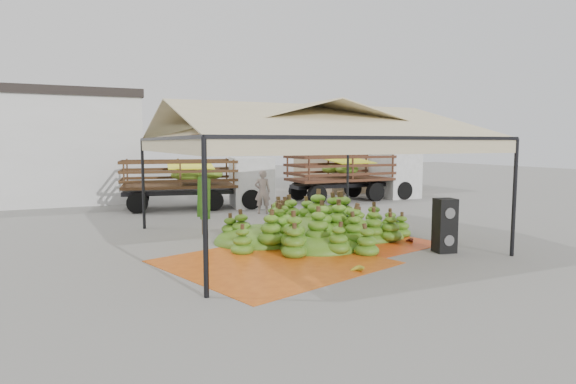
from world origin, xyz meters
name	(u,v)px	position (x,y,z in m)	size (l,w,h in m)	color
ground	(303,240)	(0.00, 0.00, 0.00)	(90.00, 90.00, 0.00)	slate
canopy_tent	(303,129)	(0.00, 0.00, 3.30)	(8.10, 8.10, 4.00)	black
building_tan	(354,156)	(10.00, 13.00, 2.07)	(6.30, 5.30, 4.10)	tan
tarp_left	(273,262)	(-1.83, -2.05, 0.01)	(4.66, 4.44, 0.01)	orange
tarp_right	(346,241)	(1.09, -0.63, 0.01)	(4.02, 4.23, 0.01)	red
banana_heap	(317,218)	(0.45, -0.01, 0.65)	(6.07, 4.99, 1.30)	#476F17
hand_yellow_a	(351,250)	(0.37, -2.10, 0.09)	(0.41, 0.34, 0.19)	gold
hand_yellow_b	(357,268)	(-0.49, -3.70, 0.10)	(0.43, 0.36, 0.20)	#AE9922
hand_red_a	(449,240)	(3.70, -2.09, 0.09)	(0.41, 0.33, 0.18)	#511A12
hand_red_b	(408,239)	(2.65, -1.55, 0.09)	(0.39, 0.32, 0.18)	#5B1E14
hand_green	(362,246)	(0.84, -1.88, 0.11)	(0.49, 0.40, 0.22)	#357718
hanging_bunches	(348,152)	(1.71, 0.30, 2.62)	(1.74, 0.24, 0.20)	#3D811A
speaker_stack	(445,225)	(2.72, -2.94, 0.72)	(0.60, 0.55, 1.43)	black
banana_leaves	(210,237)	(-2.36, 1.65, 0.00)	(0.96, 1.36, 3.70)	#337820
vendor	(262,192)	(0.93, 5.60, 0.90)	(0.66, 0.43, 1.80)	gray
truck_left	(204,177)	(-0.78, 8.28, 1.37)	(6.77, 3.25, 2.23)	#4E2F1A
truck_right	(359,171)	(7.28, 8.20, 1.45)	(6.88, 2.44, 2.36)	#512C1B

